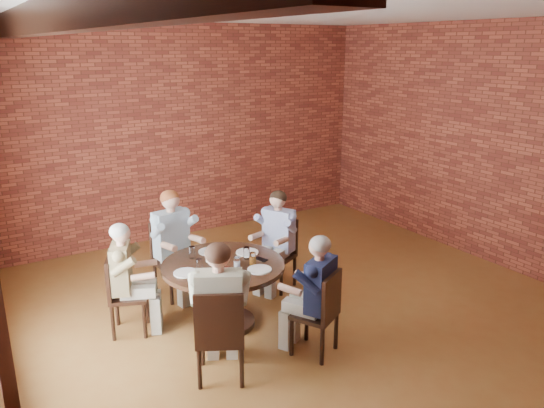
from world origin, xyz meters
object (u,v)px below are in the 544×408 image
chair_b (171,255)px  diner_d (220,311)px  chair_c (121,291)px  diner_b (174,244)px  diner_e (315,296)px  dining_table (224,282)px  smartphone (261,259)px  chair_e (322,310)px  chair_d (220,333)px  diner_c (127,279)px  diner_a (276,241)px  chair_a (280,250)px

chair_b → diner_d: size_ratio=0.69×
chair_c → diner_b: bearing=-33.2°
chair_c → diner_e: diner_e is taller
dining_table → smartphone: size_ratio=8.94×
chair_e → diner_e: size_ratio=0.71×
diner_e → chair_d: bearing=-30.8°
dining_table → diner_b: bearing=100.0°
chair_d → smartphone: chair_d is taller
dining_table → diner_d: 0.99m
dining_table → diner_d: size_ratio=0.99×
dining_table → diner_c: size_ratio=1.08×
chair_c → diner_e: 2.11m
diner_a → chair_b: (-1.21, 0.57, -0.13)m
dining_table → diner_e: 1.13m
chair_d → diner_d: bearing=-90.0°
dining_table → diner_c: bearing=156.6°
chair_c → smartphone: bearing=-88.3°
chair_a → diner_a: (-0.07, -0.04, 0.15)m
diner_a → chair_d: (-1.53, -1.45, -0.13)m
chair_a → diner_e: (-0.56, -1.54, 0.14)m
dining_table → diner_b: 1.02m
dining_table → diner_a: diner_a is taller
chair_b → diner_d: diner_d is taller
chair_a → diner_b: diner_b is taller
diner_b → chair_c: size_ratio=1.52×
diner_a → diner_b: size_ratio=0.95×
chair_d → chair_e: chair_d is taller
chair_c → chair_e: size_ratio=0.99×
chair_b → diner_d: 1.97m
chair_b → diner_b: size_ratio=0.70×
dining_table → diner_b: size_ratio=1.00×
chair_e → diner_b: bearing=-98.3°
dining_table → chair_e: (0.57, -1.06, -0.03)m
chair_a → chair_e: 1.69m
dining_table → diner_d: (-0.47, -0.86, 0.16)m
diner_b → chair_c: (-0.84, -0.56, -0.19)m
dining_table → chair_c: 1.11m
diner_d → chair_e: (1.03, -0.20, -0.19)m
chair_d → smartphone: bearing=-110.0°
chair_a → chair_e: chair_a is taller
chair_b → diner_e: bearing=-80.9°
diner_e → chair_b: bearing=-99.0°
chair_b → diner_c: (-0.76, -0.67, 0.11)m
chair_e → diner_c: bearing=-72.2°
chair_b → smartphone: bearing=-73.6°
diner_a → diner_e: diner_a is taller
diner_a → diner_d: 2.03m
diner_b → chair_a: bearing=-29.5°
diner_c → chair_e: diner_c is taller
diner_a → chair_b: bearing=-142.0°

